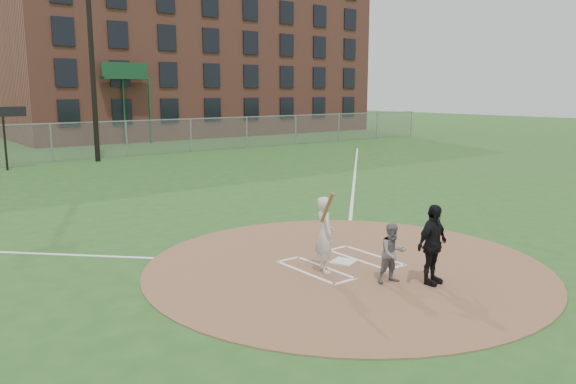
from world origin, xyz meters
TOP-DOWN VIEW (x-y plane):
  - ground at (0.00, 0.00)m, footprint 140.00×140.00m
  - dirt_circle at (0.00, 0.00)m, footprint 8.40×8.40m
  - home_plate at (0.10, 0.18)m, footprint 0.61×0.61m
  - foul_line_first at (9.00, 9.00)m, footprint 17.04×17.04m
  - catcher at (-0.05, -1.33)m, footprint 0.65×0.55m
  - umpire at (0.49, -1.82)m, footprint 0.94×0.48m
  - batters_boxes at (0.00, 0.15)m, footprint 2.08×1.88m
  - batter_at_plate at (-0.63, -0.04)m, footprint 0.72×1.03m
  - outfield_fence at (0.00, 22.00)m, footprint 56.08×0.08m
  - brick_warehouse at (16.00, 37.96)m, footprint 30.00×17.17m
  - light_pole at (2.00, 21.00)m, footprint 1.20×0.30m
  - scoreboard_sign at (-2.50, 20.20)m, footprint 2.00×0.10m

SIDE VIEW (x-z plane):
  - ground at x=0.00m, z-range 0.00..0.00m
  - foul_line_first at x=9.00m, z-range 0.00..0.01m
  - dirt_circle at x=0.00m, z-range 0.00..0.02m
  - batters_boxes at x=0.00m, z-range 0.02..0.03m
  - home_plate at x=0.10m, z-range 0.02..0.05m
  - catcher at x=-0.05m, z-range 0.02..1.18m
  - umpire at x=0.49m, z-range 0.02..1.55m
  - batter_at_plate at x=-0.63m, z-range -0.09..1.69m
  - outfield_fence at x=0.00m, z-range 0.00..2.03m
  - scoreboard_sign at x=-2.50m, z-range 0.92..3.85m
  - light_pole at x=2.00m, z-range 0.50..12.72m
  - brick_warehouse at x=16.00m, z-range 0.00..15.00m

